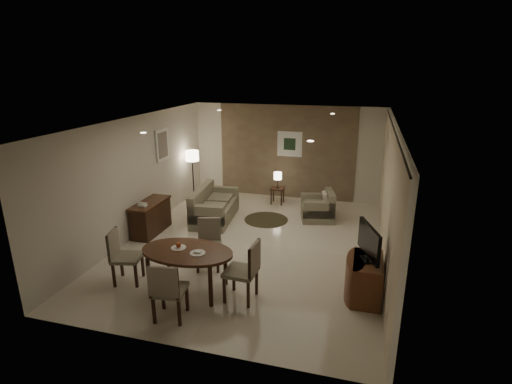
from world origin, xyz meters
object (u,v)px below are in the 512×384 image
(tv_cabinet, at_px, (367,279))
(sofa, at_px, (215,204))
(console_desk, at_px, (151,217))
(armchair, at_px, (317,205))
(chair_near, at_px, (170,289))
(chair_left, at_px, (127,257))
(floor_lamp, at_px, (193,176))
(side_table, at_px, (277,196))
(chair_right, at_px, (241,271))
(chair_far, at_px, (208,245))
(dining_table, at_px, (188,271))

(tv_cabinet, bearing_deg, sofa, 144.56)
(console_desk, xyz_separation_m, armchair, (3.64, 1.89, -0.01))
(tv_cabinet, height_order, chair_near, chair_near)
(chair_left, bearing_deg, tv_cabinet, -95.52)
(chair_left, relative_size, floor_lamp, 0.67)
(chair_near, relative_size, armchair, 1.19)
(armchair, bearing_deg, side_table, -139.38)
(console_desk, bearing_deg, tv_cabinet, -17.05)
(chair_right, distance_m, floor_lamp, 5.33)
(chair_far, bearing_deg, console_desk, 131.97)
(console_desk, distance_m, armchair, 4.10)
(tv_cabinet, height_order, chair_far, chair_far)
(chair_left, bearing_deg, chair_right, -103.65)
(tv_cabinet, bearing_deg, armchair, 110.24)
(floor_lamp, bearing_deg, armchair, -7.94)
(console_desk, relative_size, side_table, 2.57)
(chair_right, bearing_deg, side_table, -171.32)
(sofa, relative_size, armchair, 2.08)
(chair_far, relative_size, chair_right, 0.91)
(sofa, bearing_deg, chair_far, -167.16)
(chair_near, bearing_deg, dining_table, -93.29)
(side_table, xyz_separation_m, floor_lamp, (-2.39, -0.40, 0.50))
(tv_cabinet, bearing_deg, dining_table, -168.84)
(chair_far, distance_m, floor_lamp, 4.13)
(floor_lamp, bearing_deg, chair_near, -69.64)
(tv_cabinet, distance_m, sofa, 4.61)
(sofa, bearing_deg, chair_right, -157.83)
(armchair, distance_m, side_table, 1.54)
(chair_near, bearing_deg, chair_left, -40.11)
(chair_right, bearing_deg, sofa, -148.91)
(tv_cabinet, height_order, sofa, sofa)
(console_desk, height_order, side_table, console_desk)
(tv_cabinet, relative_size, chair_right, 0.86)
(console_desk, height_order, floor_lamp, floor_lamp)
(chair_far, xyz_separation_m, chair_left, (-1.21, -0.87, 0.02))
(chair_far, relative_size, armchair, 1.15)
(sofa, height_order, armchair, sofa)
(chair_right, height_order, sofa, chair_right)
(chair_left, relative_size, sofa, 0.57)
(dining_table, xyz_separation_m, floor_lamp, (-1.89, 4.49, 0.36))
(dining_table, height_order, sofa, sofa)
(tv_cabinet, distance_m, side_table, 4.97)
(chair_far, xyz_separation_m, armchair, (1.69, 3.14, -0.11))
(tv_cabinet, xyz_separation_m, chair_near, (-2.92, -1.38, 0.15))
(dining_table, relative_size, sofa, 0.93)
(tv_cabinet, relative_size, chair_near, 0.91)
(dining_table, distance_m, chair_left, 1.17)
(sofa, relative_size, floor_lamp, 1.18)
(console_desk, bearing_deg, chair_near, -55.62)
(console_desk, xyz_separation_m, chair_far, (1.95, -1.25, 0.10))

